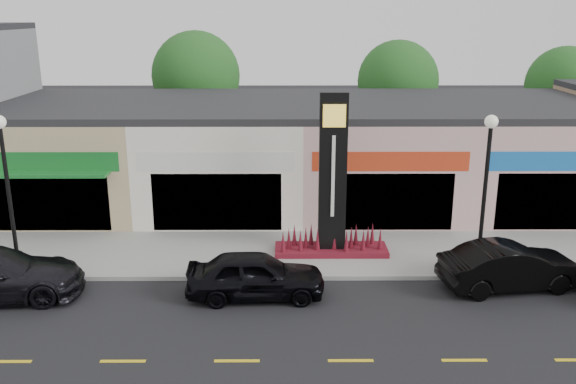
# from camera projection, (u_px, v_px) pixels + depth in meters

# --- Properties ---
(ground) EXTENTS (120.00, 120.00, 0.00)m
(ground) POSITION_uv_depth(u_px,v_px,m) (244.00, 308.00, 18.90)
(ground) COLOR black
(ground) RESTS_ON ground
(sidewalk) EXTENTS (52.00, 4.30, 0.15)m
(sidewalk) POSITION_uv_depth(u_px,v_px,m) (252.00, 253.00, 23.05)
(sidewalk) COLOR gray
(sidewalk) RESTS_ON ground
(curb) EXTENTS (52.00, 0.20, 0.15)m
(curb) POSITION_uv_depth(u_px,v_px,m) (248.00, 277.00, 20.89)
(curb) COLOR gray
(curb) RESTS_ON ground
(shop_beige) EXTENTS (7.00, 10.85, 4.80)m
(shop_beige) POSITION_uv_depth(u_px,v_px,m) (81.00, 152.00, 29.17)
(shop_beige) COLOR tan
(shop_beige) RESTS_ON ground
(shop_cream) EXTENTS (7.00, 10.01, 4.80)m
(shop_cream) POSITION_uv_depth(u_px,v_px,m) (227.00, 152.00, 29.21)
(shop_cream) COLOR white
(shop_cream) RESTS_ON ground
(shop_pink_w) EXTENTS (7.00, 10.01, 4.80)m
(shop_pink_w) POSITION_uv_depth(u_px,v_px,m) (373.00, 151.00, 29.25)
(shop_pink_w) COLOR #C79D97
(shop_pink_w) RESTS_ON ground
(shop_pink_e) EXTENTS (7.00, 10.01, 4.80)m
(shop_pink_e) POSITION_uv_depth(u_px,v_px,m) (518.00, 151.00, 29.28)
(shop_pink_e) COLOR #C79D97
(shop_pink_e) RESTS_ON ground
(tree_rear_west) EXTENTS (5.20, 5.20, 7.83)m
(tree_rear_west) POSITION_uv_depth(u_px,v_px,m) (196.00, 75.00, 36.10)
(tree_rear_west) COLOR #382619
(tree_rear_west) RESTS_ON ground
(tree_rear_mid) EXTENTS (4.80, 4.80, 7.29)m
(tree_rear_mid) POSITION_uv_depth(u_px,v_px,m) (398.00, 81.00, 36.25)
(tree_rear_mid) COLOR #382619
(tree_rear_mid) RESTS_ON ground
(tree_rear_east) EXTENTS (4.60, 4.60, 6.94)m
(tree_rear_east) POSITION_uv_depth(u_px,v_px,m) (565.00, 85.00, 36.37)
(tree_rear_east) COLOR #382619
(tree_rear_east) RESTS_ON ground
(lamp_west_near) EXTENTS (0.44, 0.44, 5.47)m
(lamp_west_near) POSITION_uv_depth(u_px,v_px,m) (7.00, 179.00, 20.27)
(lamp_west_near) COLOR black
(lamp_west_near) RESTS_ON sidewalk
(lamp_east_near) EXTENTS (0.44, 0.44, 5.47)m
(lamp_east_near) POSITION_uv_depth(u_px,v_px,m) (486.00, 179.00, 20.35)
(lamp_east_near) COLOR black
(lamp_east_near) RESTS_ON sidewalk
(pylon_sign) EXTENTS (4.20, 1.30, 6.00)m
(pylon_sign) POSITION_uv_depth(u_px,v_px,m) (332.00, 198.00, 22.29)
(pylon_sign) COLOR #5A0F1A
(pylon_sign) RESTS_ON sidewalk
(car_black_sedan) EXTENTS (1.93, 4.47, 1.50)m
(car_black_sedan) POSITION_uv_depth(u_px,v_px,m) (256.00, 275.00, 19.45)
(car_black_sedan) COLOR black
(car_black_sedan) RESTS_ON ground
(car_black_conv) EXTENTS (2.35, 4.85, 1.53)m
(car_black_conv) POSITION_uv_depth(u_px,v_px,m) (511.00, 267.00, 20.06)
(car_black_conv) COLOR black
(car_black_conv) RESTS_ON ground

